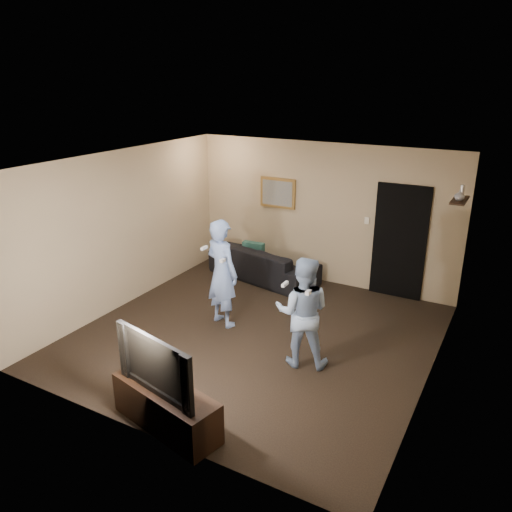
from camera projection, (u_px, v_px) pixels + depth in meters
The scene contains 19 objects.
ground at pixel (256, 335), 7.53m from camera, with size 5.00×5.00×0.00m, color black.
ceiling at pixel (256, 163), 6.64m from camera, with size 5.00×5.00×0.04m, color silver.
wall_back at pixel (322, 214), 9.14m from camera, with size 5.00×0.04×2.60m, color tan.
wall_front at pixel (135, 328), 5.03m from camera, with size 5.00×0.04×2.60m, color tan.
wall_left at pixel (124, 229), 8.23m from camera, with size 0.04×5.00×2.60m, color tan.
wall_right at pixel (439, 289), 5.94m from camera, with size 0.04×5.00×2.60m, color tan.
sofa at pixel (263, 263), 9.54m from camera, with size 2.14×0.84×0.63m, color black.
throw_pillow at pixel (253, 253), 9.59m from camera, with size 0.42×0.13×0.42m, color #17453E.
painting_frame at pixel (278, 193), 9.43m from camera, with size 0.72×0.05×0.57m, color olive.
painting_canvas at pixel (277, 193), 9.41m from camera, with size 0.62×0.01×0.47m, color slate.
doorway at pixel (399, 242), 8.55m from camera, with size 0.90×0.06×2.00m, color black.
light_switch at pixel (367, 220), 8.73m from camera, with size 0.08×0.02×0.12m, color silver.
wall_shelf at pixel (460, 200), 7.24m from camera, with size 0.20×0.60×0.03m, color black.
shelf_vase at pixel (460, 195), 7.14m from camera, with size 0.14×0.14×0.15m, color #A6A6AA.
shelf_figurine at pixel (462, 191), 7.32m from camera, with size 0.06×0.06×0.18m, color white.
tv_console at pixel (166, 407), 5.50m from camera, with size 1.37×0.44×0.49m, color black.
television at pixel (163, 362), 5.30m from camera, with size 1.18×0.15×0.68m, color black.
wii_player_left at pixel (222, 273), 7.62m from camera, with size 0.72×0.58×1.70m.
wii_player_right at pixel (303, 312), 6.56m from camera, with size 0.89×0.78×1.53m.
Camera 1 is at (3.24, -5.82, 3.70)m, focal length 35.00 mm.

